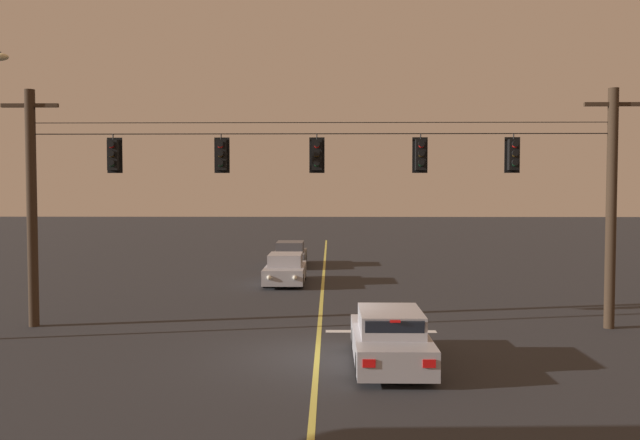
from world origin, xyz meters
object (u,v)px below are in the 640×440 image
Objects in this scene: car_oncoming_lead at (285,270)px; traffic_light_rightmost at (514,155)px; traffic_light_leftmost at (113,155)px; car_oncoming_trailing at (290,255)px; traffic_light_left_inner at (221,155)px; traffic_light_right_inner at (421,155)px; car_waiting_near_lane at (390,339)px; traffic_light_centre at (317,155)px.

traffic_light_rightmost is at bearing -51.12° from car_oncoming_lead.
traffic_light_leftmost is 0.28× the size of car_oncoming_trailing.
traffic_light_leftmost is 0.28× the size of car_oncoming_lead.
car_oncoming_lead is (1.34, 9.68, -4.80)m from traffic_light_left_inner.
traffic_light_right_inner is 11.87m from car_oncoming_lead.
car_waiting_near_lane is at bearing -41.91° from traffic_light_left_inner.
traffic_light_left_inner is at bearing -97.88° from car_oncoming_lead.
car_waiting_near_lane is (-4.23, -4.41, -4.80)m from traffic_light_rightmost.
car_oncoming_lead is (-4.91, 9.68, -4.80)m from traffic_light_right_inner.
traffic_light_centre is at bearing 180.00° from traffic_light_rightmost.
traffic_light_left_inner is 6.25m from traffic_light_right_inner.
traffic_light_leftmost is 12.55m from traffic_light_rightmost.
traffic_light_right_inner reaches higher than car_waiting_near_lane.
traffic_light_rightmost reaches higher than car_waiting_near_lane.
car_oncoming_lead is (-3.57, 14.08, -0.00)m from car_waiting_near_lane.
car_waiting_near_lane is at bearing -66.61° from traffic_light_centre.
traffic_light_rightmost is 0.28× the size of car_oncoming_trailing.
traffic_light_centre is 10.93m from car_oncoming_lead.
traffic_light_right_inner is (6.25, 0.00, 0.00)m from traffic_light_left_inner.
car_oncoming_lead is 1.00× the size of car_oncoming_trailing.
car_oncoming_trailing is (-5.13, 16.80, -4.80)m from traffic_light_right_inner.
car_oncoming_trailing is (-0.22, 7.12, 0.00)m from car_oncoming_lead.
traffic_light_leftmost is 6.42m from traffic_light_centre.
car_oncoming_trailing is (-3.80, 21.21, -0.00)m from car_waiting_near_lane.
traffic_light_rightmost is (9.14, 0.00, 0.00)m from traffic_light_left_inner.
traffic_light_centre is (3.01, 0.00, 0.00)m from traffic_light_left_inner.
traffic_light_leftmost is at bearing 152.09° from car_waiting_near_lane.
traffic_light_rightmost reaches higher than car_oncoming_trailing.
traffic_light_left_inner and traffic_light_right_inner have the same top height.
car_waiting_near_lane is (-1.34, -4.41, -4.80)m from traffic_light_right_inner.
traffic_light_rightmost is (2.89, 0.00, 0.00)m from traffic_light_right_inner.
car_waiting_near_lane is (8.32, -4.41, -4.80)m from traffic_light_leftmost.
traffic_light_leftmost is 1.00× the size of traffic_light_left_inner.
car_oncoming_lead is at bearing 128.88° from traffic_light_rightmost.
traffic_light_left_inner and traffic_light_rightmost have the same top height.
car_waiting_near_lane is 0.98× the size of car_oncoming_lead.
traffic_light_rightmost is 13.33m from car_oncoming_lead.
traffic_light_centre reaches higher than car_oncoming_trailing.
traffic_light_centre reaches higher than car_waiting_near_lane.
car_oncoming_trailing is (-1.89, 16.80, -4.80)m from traffic_light_centre.
car_oncoming_lead is (-1.67, 9.68, -4.80)m from traffic_light_centre.
traffic_light_right_inner is 0.28× the size of car_oncoming_trailing.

